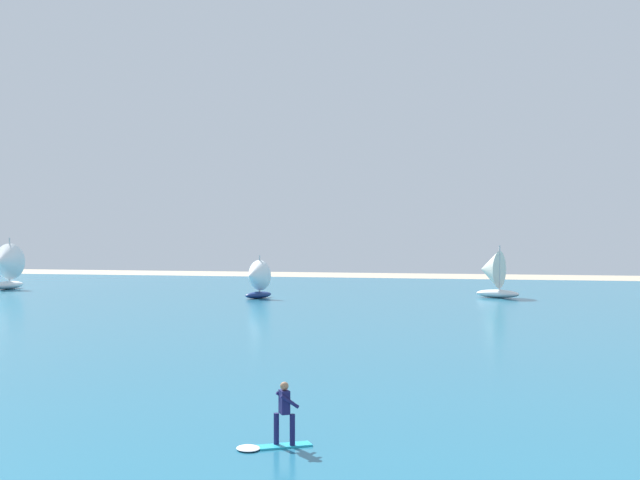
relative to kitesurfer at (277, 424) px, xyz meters
The scene contains 5 objects.
ocean 36.98m from the kitesurfer, 88.68° to the left, with size 160.00×90.00×0.10m, color #236B89.
kitesurfer is the anchor object (origin of this frame).
sailboat_mid_left 48.52m from the kitesurfer, 108.34° to the left, with size 2.97×3.31×3.73m.
sailboat_far_right 52.02m from the kitesurfer, 84.87° to the left, with size 4.11×3.65×4.61m.
sailboat_leading 67.45m from the kitesurfer, 130.22° to the left, with size 3.80×4.48×5.23m.
Camera 1 is at (4.80, -7.17, 5.52)m, focal length 44.66 mm.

